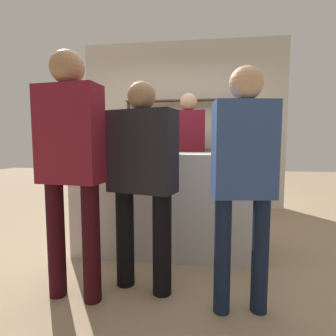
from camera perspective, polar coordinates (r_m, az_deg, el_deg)
ground_plane at (r=2.87m, az=0.00°, el=-17.18°), size 16.00×16.00×0.00m
bar_counter at (r=2.72m, az=0.00°, el=-7.38°), size 1.81×0.69×1.00m
back_wall at (r=4.59m, az=3.21°, el=9.14°), size 3.41×0.12×2.80m
back_shelf at (r=4.41m, az=3.06°, el=6.51°), size 1.87×0.18×1.81m
counter_bottle_0 at (r=2.60m, az=-7.25°, el=6.06°), size 0.08×0.08×0.33m
counter_bottle_1 at (r=2.45m, az=11.75°, el=6.03°), size 0.09×0.09×0.33m
counter_bottle_2 at (r=2.55m, az=-12.40°, el=5.66°), size 0.08×0.08×0.30m
cork_jar at (r=2.43m, az=0.38°, el=4.61°), size 0.13×0.13×0.14m
server_behind_counter at (r=3.58m, az=4.44°, el=4.54°), size 0.44×0.23×1.77m
customer_left at (r=1.91m, az=-20.48°, el=2.34°), size 0.46×0.24×1.72m
customer_center at (r=1.93m, az=-5.60°, el=-1.13°), size 0.53×0.34×1.54m
customer_right at (r=1.71m, az=16.14°, el=-0.55°), size 0.40×0.22×1.57m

